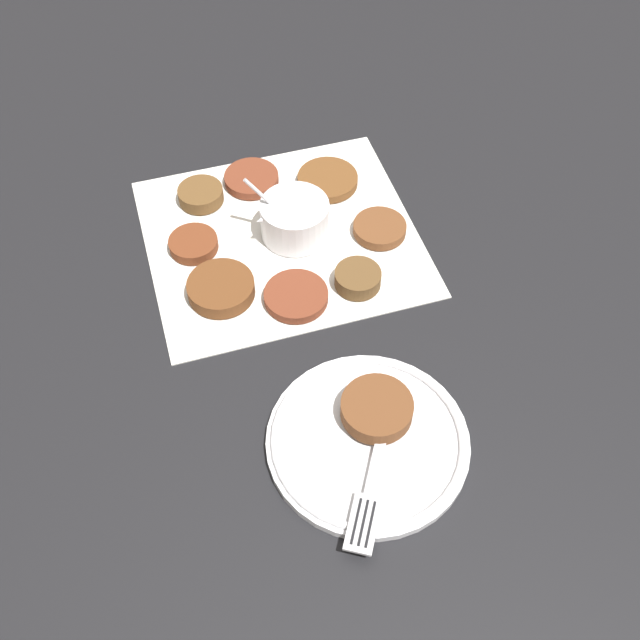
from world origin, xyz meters
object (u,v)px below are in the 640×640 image
object	(u,v)px
sauce_bowl	(294,220)
fork	(369,494)
fritter_on_plate	(377,409)
serving_plate	(368,440)

from	to	relation	value
sauce_bowl	fork	bearing A→B (deg)	76.93
fritter_on_plate	fork	distance (m)	0.10
sauce_bowl	fork	xyz separation A→B (m)	(0.09, 0.38, -0.01)
serving_plate	fritter_on_plate	bearing A→B (deg)	-134.71
sauce_bowl	fritter_on_plate	bearing A→B (deg)	82.97
sauce_bowl	serving_plate	distance (m)	0.33
sauce_bowl	serving_plate	world-z (taller)	sauce_bowl
serving_plate	sauce_bowl	bearing A→B (deg)	-100.29
sauce_bowl	serving_plate	size ratio (longest dim) A/B	0.46
serving_plate	fork	world-z (taller)	fork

